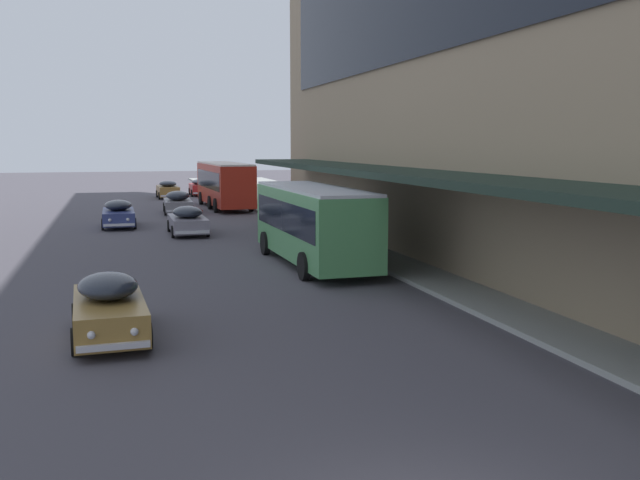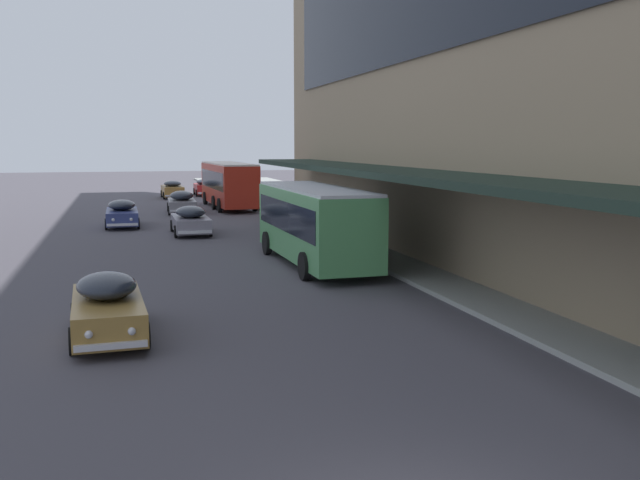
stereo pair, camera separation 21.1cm
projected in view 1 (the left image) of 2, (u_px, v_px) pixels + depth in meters
The scene contains 8 objects.
transit_bus_kerbside_front at pixel (313, 220), 27.86m from camera, with size 2.81×9.48×3.08m.
transit_bus_kerbside_rear at pixel (225, 182), 52.76m from camera, with size 3.00×10.71×3.35m.
sedan_oncoming_rear at pixel (168, 189), 62.50m from camera, with size 1.90×4.60×1.54m.
sedan_far_back at pixel (109, 307), 17.52m from camera, with size 1.92×4.49×1.57m.
sedan_trailing_mid at pixel (200, 187), 65.76m from camera, with size 1.87×4.46×1.51m.
sedan_trailing_near at pixel (178, 202), 48.97m from camera, with size 2.06×4.83×1.55m.
sedan_lead_near at pixel (118, 214), 40.94m from camera, with size 1.87×4.70×1.54m.
sedan_second_mid at pixel (188, 220), 37.54m from camera, with size 1.92×4.63×1.51m.
Camera 1 is at (-3.48, -7.16, 4.75)m, focal length 40.00 mm.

